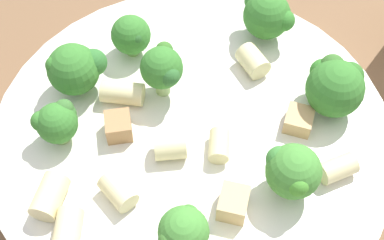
% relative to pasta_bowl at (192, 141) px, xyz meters
% --- Properties ---
extents(ground_plane, '(2.00, 2.00, 0.00)m').
position_rel_pasta_bowl_xyz_m(ground_plane, '(0.00, 0.00, -0.02)').
color(ground_plane, brown).
extents(pasta_bowl, '(0.27, 0.27, 0.04)m').
position_rel_pasta_bowl_xyz_m(pasta_bowl, '(0.00, 0.00, 0.00)').
color(pasta_bowl, silver).
rests_on(pasta_bowl, ground_plane).
extents(broccoli_floret_0, '(0.03, 0.03, 0.04)m').
position_rel_pasta_bowl_xyz_m(broccoli_floret_0, '(0.07, 0.03, 0.04)').
color(broccoli_floret_0, '#93B766').
rests_on(broccoli_floret_0, pasta_bowl).
extents(broccoli_floret_1, '(0.04, 0.04, 0.04)m').
position_rel_pasta_bowl_xyz_m(broccoli_floret_1, '(-0.04, 0.09, 0.04)').
color(broccoli_floret_1, '#93B766').
rests_on(broccoli_floret_1, pasta_bowl).
extents(broccoli_floret_2, '(0.04, 0.04, 0.04)m').
position_rel_pasta_bowl_xyz_m(broccoli_floret_2, '(-0.07, -0.05, 0.04)').
color(broccoli_floret_2, '#9EC175').
rests_on(broccoli_floret_2, pasta_bowl).
extents(broccoli_floret_3, '(0.03, 0.03, 0.04)m').
position_rel_pasta_bowl_xyz_m(broccoli_floret_3, '(-0.04, 0.00, 0.04)').
color(broccoli_floret_3, '#9EC175').
rests_on(broccoli_floret_3, pasta_bowl).
extents(broccoli_floret_4, '(0.04, 0.04, 0.04)m').
position_rel_pasta_bowl_xyz_m(broccoli_floret_4, '(0.03, 0.09, 0.04)').
color(broccoli_floret_4, '#93B766').
rests_on(broccoli_floret_4, pasta_bowl).
extents(broccoli_floret_5, '(0.03, 0.03, 0.04)m').
position_rel_pasta_bowl_xyz_m(broccoli_floret_5, '(0.07, -0.05, 0.04)').
color(broccoli_floret_5, '#93B766').
rests_on(broccoli_floret_5, pasta_bowl).
extents(broccoli_floret_6, '(0.03, 0.03, 0.03)m').
position_rel_pasta_bowl_xyz_m(broccoli_floret_6, '(-0.08, -0.00, 0.03)').
color(broccoli_floret_6, '#84AD60').
rests_on(broccoli_floret_6, pasta_bowl).
extents(broccoli_floret_7, '(0.03, 0.03, 0.03)m').
position_rel_pasta_bowl_xyz_m(broccoli_floret_7, '(-0.04, -0.08, 0.03)').
color(broccoli_floret_7, '#84AD60').
rests_on(broccoli_floret_7, pasta_bowl).
extents(rigatoni_1, '(0.02, 0.03, 0.02)m').
position_rel_pasta_bowl_xyz_m(rigatoni_1, '(0.01, -0.02, 0.02)').
color(rigatoni_1, beige).
rests_on(rigatoni_1, pasta_bowl).
extents(rigatoni_2, '(0.03, 0.03, 0.02)m').
position_rel_pasta_bowl_xyz_m(rigatoni_2, '(0.00, -0.10, 0.02)').
color(rigatoni_2, beige).
rests_on(rigatoni_2, pasta_bowl).
extents(rigatoni_3, '(0.02, 0.03, 0.01)m').
position_rel_pasta_bowl_xyz_m(rigatoni_3, '(0.08, 0.06, 0.02)').
color(rigatoni_3, beige).
rests_on(rigatoni_3, pasta_bowl).
extents(rigatoni_4, '(0.03, 0.03, 0.02)m').
position_rel_pasta_bowl_xyz_m(rigatoni_4, '(0.03, -0.10, 0.02)').
color(rigatoni_4, beige).
rests_on(rigatoni_4, pasta_bowl).
extents(rigatoni_5, '(0.03, 0.03, 0.02)m').
position_rel_pasta_bowl_xyz_m(rigatoni_5, '(-0.05, -0.03, 0.02)').
color(rigatoni_5, beige).
rests_on(rigatoni_5, pasta_bowl).
extents(rigatoni_6, '(0.02, 0.02, 0.01)m').
position_rel_pasta_bowl_xyz_m(rigatoni_6, '(0.02, 0.01, 0.02)').
color(rigatoni_6, beige).
rests_on(rigatoni_6, pasta_bowl).
extents(rigatoni_7, '(0.02, 0.02, 0.02)m').
position_rel_pasta_bowl_xyz_m(rigatoni_7, '(-0.02, 0.07, 0.02)').
color(rigatoni_7, beige).
rests_on(rigatoni_7, pasta_bowl).
extents(rigatoni_8, '(0.03, 0.02, 0.02)m').
position_rel_pasta_bowl_xyz_m(rigatoni_8, '(0.02, -0.07, 0.02)').
color(rigatoni_8, beige).
rests_on(rigatoni_8, pasta_bowl).
extents(chicken_chunk_0, '(0.02, 0.02, 0.01)m').
position_rel_pasta_bowl_xyz_m(chicken_chunk_0, '(-0.02, -0.04, 0.02)').
color(chicken_chunk_0, '#A87A4C').
rests_on(chicken_chunk_0, pasta_bowl).
extents(chicken_chunk_1, '(0.03, 0.03, 0.02)m').
position_rel_pasta_bowl_xyz_m(chicken_chunk_1, '(0.06, -0.01, 0.02)').
color(chicken_chunk_1, tan).
rests_on(chicken_chunk_1, pasta_bowl).
extents(chicken_chunk_2, '(0.03, 0.03, 0.01)m').
position_rel_pasta_bowl_xyz_m(chicken_chunk_2, '(0.04, 0.06, 0.02)').
color(chicken_chunk_2, tan).
rests_on(chicken_chunk_2, pasta_bowl).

